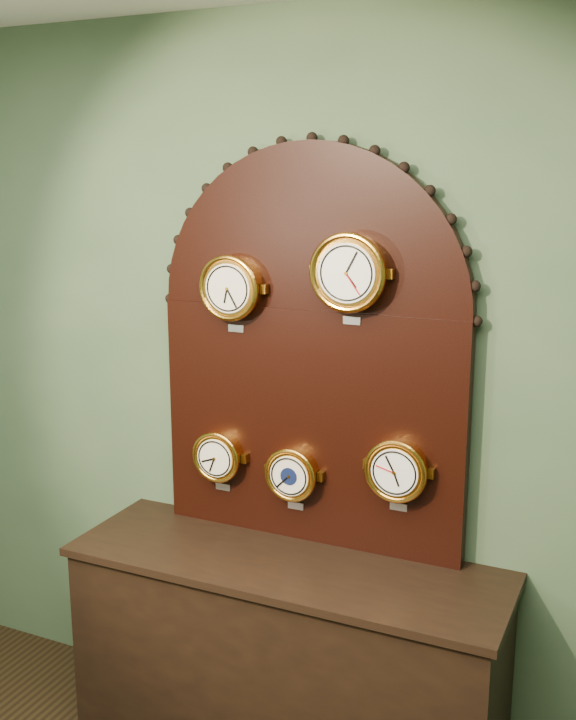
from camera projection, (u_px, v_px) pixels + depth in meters
The scene contains 8 objects.
wall_back at pixel (316, 393), 3.16m from camera, with size 4.00×4.00×0.00m, color #445D40.
shop_counter at pixel (286, 665), 3.14m from camera, with size 1.60×0.50×0.80m, color black.
display_board at pixel (311, 337), 3.06m from camera, with size 1.26×0.06×1.53m.
roman_clock at pixel (231, 288), 3.08m from camera, with size 0.25×0.08×0.30m.
arabic_clock at pixel (349, 272), 2.87m from camera, with size 0.28×0.08×0.33m.
hygrometer at pixel (219, 456), 3.26m from camera, with size 0.21×0.08×0.26m.
barometer at pixel (292, 474), 3.14m from camera, with size 0.21×0.08×0.26m.
tide_clock at pixel (397, 470), 2.95m from camera, with size 0.23×0.08×0.28m.
Camera 1 is at (1.18, -0.31, 2.23)m, focal length 41.50 mm.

